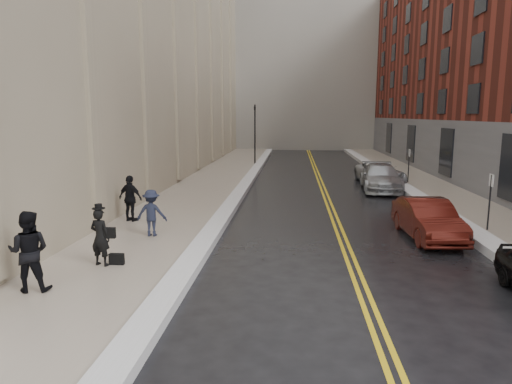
% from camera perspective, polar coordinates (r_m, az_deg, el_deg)
% --- Properties ---
extents(ground, '(160.00, 160.00, 0.00)m').
position_cam_1_polar(ground, '(10.04, 0.09, -16.03)').
color(ground, black).
rests_on(ground, ground).
extents(sidewalk_left, '(4.00, 64.00, 0.15)m').
position_cam_1_polar(sidewalk_left, '(25.91, -6.97, 0.07)').
color(sidewalk_left, gray).
rests_on(sidewalk_left, ground).
extents(sidewalk_right, '(3.00, 64.00, 0.15)m').
position_cam_1_polar(sidewalk_right, '(26.69, 22.72, -0.33)').
color(sidewalk_right, gray).
rests_on(sidewalk_right, ground).
extents(lane_stripe_a, '(0.12, 64.00, 0.01)m').
position_cam_1_polar(lane_stripe_a, '(25.45, 8.39, -0.30)').
color(lane_stripe_a, gold).
rests_on(lane_stripe_a, ground).
extents(lane_stripe_b, '(0.12, 64.00, 0.01)m').
position_cam_1_polar(lane_stripe_b, '(25.46, 8.92, -0.31)').
color(lane_stripe_b, gold).
rests_on(lane_stripe_b, ground).
extents(snow_ridge_left, '(0.70, 60.80, 0.26)m').
position_cam_1_polar(snow_ridge_left, '(25.54, -1.92, 0.13)').
color(snow_ridge_left, silver).
rests_on(snow_ridge_left, ground).
extents(snow_ridge_right, '(0.85, 60.80, 0.30)m').
position_cam_1_polar(snow_ridge_right, '(26.17, 18.87, -0.12)').
color(snow_ridge_right, silver).
rests_on(snow_ridge_right, ground).
extents(traffic_signal, '(0.18, 0.15, 5.20)m').
position_cam_1_polar(traffic_signal, '(39.18, -0.14, 7.79)').
color(traffic_signal, black).
rests_on(traffic_signal, ground).
extents(parking_sign_near, '(0.06, 0.35, 2.23)m').
position_cam_1_polar(parking_sign_near, '(18.71, 27.20, -0.64)').
color(parking_sign_near, black).
rests_on(parking_sign_near, ground).
extents(parking_sign_far, '(0.06, 0.35, 2.23)m').
position_cam_1_polar(parking_sign_far, '(30.04, 18.56, 3.42)').
color(parking_sign_far, black).
rests_on(parking_sign_far, ground).
extents(car_maroon, '(1.72, 4.31, 1.39)m').
position_cam_1_polar(car_maroon, '(17.27, 20.68, -3.20)').
color(car_maroon, '#48120C').
rests_on(car_maroon, ground).
extents(car_silver_near, '(2.44, 5.30, 1.50)m').
position_cam_1_polar(car_silver_near, '(27.40, 15.32, 1.75)').
color(car_silver_near, '#9DA1A4').
rests_on(car_silver_near, ground).
extents(car_silver_far, '(2.88, 5.13, 1.36)m').
position_cam_1_polar(car_silver_far, '(30.15, 15.21, 2.31)').
color(car_silver_far, '#A6A8AE').
rests_on(car_silver_far, ground).
extents(pedestrian_main, '(0.67, 0.53, 1.64)m').
position_cam_1_polar(pedestrian_main, '(13.52, -18.90, -5.37)').
color(pedestrian_main, black).
rests_on(pedestrian_main, sidewalk_left).
extents(pedestrian_a, '(1.08, 0.91, 1.96)m').
position_cam_1_polar(pedestrian_a, '(12.23, -26.53, -6.64)').
color(pedestrian_a, black).
rests_on(pedestrian_a, sidewalk_left).
extents(pedestrian_b, '(1.06, 0.61, 1.64)m').
position_cam_1_polar(pedestrian_b, '(16.32, -12.92, -2.56)').
color(pedestrian_b, '#1C2033').
rests_on(pedestrian_b, sidewalk_left).
extents(pedestrian_c, '(1.17, 0.79, 1.84)m').
position_cam_1_polar(pedestrian_c, '(18.75, -15.41, -0.78)').
color(pedestrian_c, black).
rests_on(pedestrian_c, sidewalk_left).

